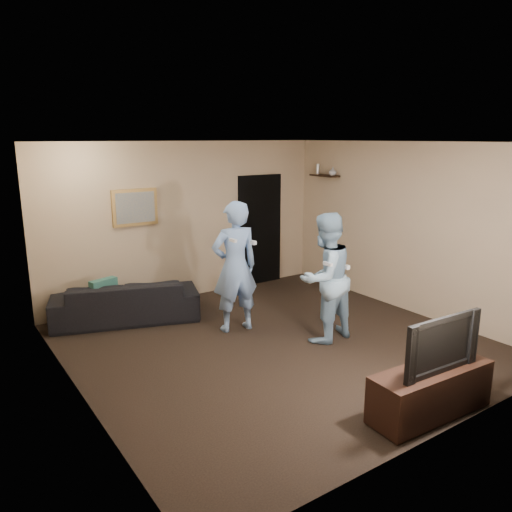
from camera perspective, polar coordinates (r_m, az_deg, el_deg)
ground at (r=6.69m, az=2.29°, el=-9.99°), size 5.00×5.00×0.00m
ceiling at (r=6.14m, az=2.52°, el=12.87°), size 5.00×5.00×0.04m
wall_back at (r=8.39m, az=-7.87°, el=3.99°), size 5.00×0.04×2.60m
wall_front at (r=4.61m, az=21.38°, el=-4.71°), size 5.00×0.04×2.60m
wall_left at (r=5.24m, az=-20.14°, el=-2.47°), size 0.04×5.00×2.60m
wall_right at (r=8.01m, az=16.92°, el=3.09°), size 0.04×5.00×2.60m
sofa at (r=7.65m, az=-14.68°, el=-4.94°), size 2.25×1.44×0.61m
throw_pillow at (r=7.51m, az=-16.98°, el=-4.05°), size 0.42×0.24×0.40m
painting_frame at (r=7.97m, az=-13.67°, el=5.42°), size 0.72×0.05×0.57m
painting_canvas at (r=7.94m, az=-13.60°, el=5.40°), size 0.62×0.01×0.47m
doorway at (r=9.14m, az=0.43°, el=2.99°), size 0.90×0.06×2.00m
light_switch at (r=8.77m, az=-2.82°, el=4.52°), size 0.08×0.02×0.12m
wall_shelf at (r=9.08m, az=7.84°, el=9.10°), size 0.20×0.60×0.03m
shelf_vase at (r=8.92m, az=8.76°, el=9.54°), size 0.17×0.17×0.14m
shelf_figurine at (r=9.21m, az=7.07°, el=9.84°), size 0.06×0.06×0.18m
tv_console at (r=5.31m, az=19.31°, el=-14.36°), size 1.35×0.49×0.47m
television at (r=5.10m, az=19.76°, el=-9.20°), size 0.98×0.17×0.56m
wii_player_left at (r=6.88m, az=-2.43°, el=-1.25°), size 0.73×0.56×1.83m
wii_player_right at (r=6.61m, az=7.88°, el=-2.48°), size 0.91×0.74×1.72m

